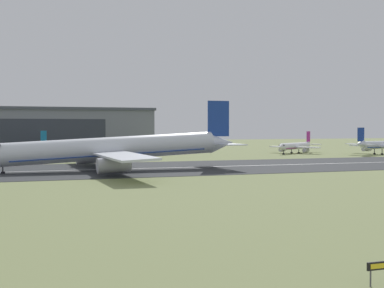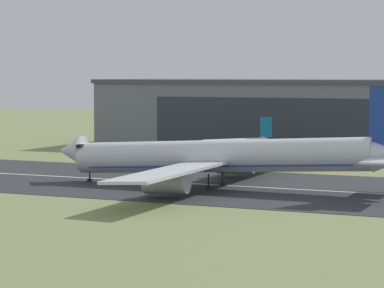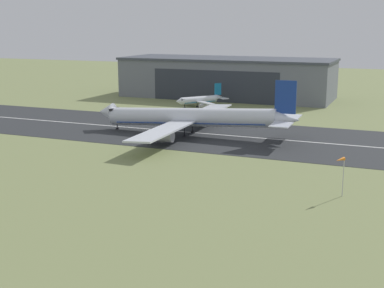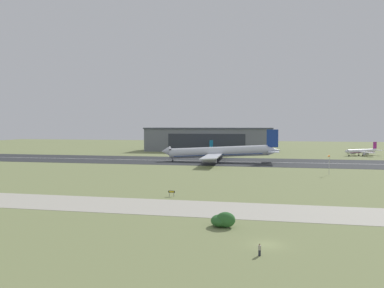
% 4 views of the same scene
% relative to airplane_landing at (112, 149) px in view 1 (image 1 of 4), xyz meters
% --- Properties ---
extents(ground_plane, '(610.77, 610.77, 0.00)m').
position_rel_airplane_landing_xyz_m(ground_plane, '(22.31, -58.37, -4.62)').
color(ground_plane, '#7A8451').
extents(runway_strip, '(370.77, 41.69, 0.06)m').
position_rel_airplane_landing_xyz_m(runway_strip, '(22.31, 3.06, -4.59)').
color(runway_strip, '#2B2D30').
rests_on(runway_strip, ground_plane).
extents(runway_centreline, '(333.69, 0.70, 0.01)m').
position_rel_airplane_landing_xyz_m(runway_centreline, '(22.31, 3.06, -4.55)').
color(runway_centreline, silver).
rests_on(runway_centreline, runway_strip).
extents(hangar_building, '(83.92, 29.94, 15.73)m').
position_rel_airplane_landing_xyz_m(hangar_building, '(-15.85, 75.55, 3.26)').
color(hangar_building, slate).
rests_on(hangar_building, ground_plane).
extents(airplane_landing, '(56.32, 59.02, 15.34)m').
position_rel_airplane_landing_xyz_m(airplane_landing, '(0.00, 0.00, 0.00)').
color(airplane_landing, silver).
rests_on(airplane_landing, ground_plane).
extents(airplane_parked_west, '(18.27, 18.35, 8.19)m').
position_rel_airplane_landing_xyz_m(airplane_parked_west, '(-15.80, 45.69, -1.93)').
color(airplane_parked_west, silver).
rests_on(airplane_parked_west, ground_plane).
extents(airplane_parked_centre, '(23.55, 19.57, 7.71)m').
position_rel_airplane_landing_xyz_m(airplane_parked_centre, '(74.75, 52.77, -2.10)').
color(airplane_parked_centre, white).
rests_on(airplane_parked_centre, ground_plane).
extents(airplane_parked_east, '(21.06, 24.55, 9.11)m').
position_rel_airplane_landing_xyz_m(airplane_parked_east, '(97.00, 36.51, -1.50)').
color(airplane_parked_east, silver).
rests_on(airplane_parked_east, ground_plane).
extents(runway_sign, '(1.60, 0.13, 1.44)m').
position_rel_airplane_landing_xyz_m(runway_sign, '(-0.23, -87.30, -3.54)').
color(runway_sign, '#4C4C51').
rests_on(runway_sign, ground_plane).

